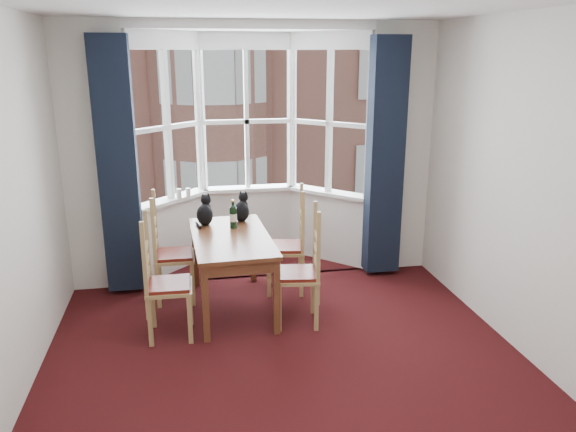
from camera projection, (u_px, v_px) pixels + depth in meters
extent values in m
plane|color=black|center=(294.00, 384.00, 4.35)|extent=(4.50, 4.50, 0.00)
plane|color=silver|center=(550.00, 198.00, 4.31)|extent=(0.00, 4.50, 4.50)
plane|color=silver|center=(428.00, 395.00, 1.84)|extent=(4.00, 0.00, 4.00)
cube|color=silver|center=(96.00, 160.00, 5.79)|extent=(0.70, 0.12, 2.80)
cube|color=silver|center=(399.00, 150.00, 6.37)|extent=(0.70, 0.12, 2.80)
cube|color=black|center=(118.00, 168.00, 5.68)|extent=(0.38, 0.22, 2.60)
cube|color=black|center=(385.00, 158.00, 6.17)|extent=(0.38, 0.22, 2.60)
cube|color=brown|center=(231.00, 238.00, 5.46)|extent=(0.80, 1.40, 0.04)
cube|color=brown|center=(206.00, 304.00, 4.90)|extent=(0.06, 0.06, 0.72)
cube|color=brown|center=(195.00, 255.00, 6.09)|extent=(0.06, 0.06, 0.72)
cube|color=brown|center=(277.00, 297.00, 5.04)|extent=(0.06, 0.06, 0.72)
cube|color=brown|center=(253.00, 250.00, 6.23)|extent=(0.06, 0.06, 0.72)
cube|color=#A68850|center=(169.00, 286.00, 4.98)|extent=(0.41, 0.43, 0.06)
cube|color=#58160F|center=(169.00, 284.00, 4.98)|extent=(0.37, 0.39, 0.03)
cube|color=#A68850|center=(175.00, 256.00, 5.72)|extent=(0.40, 0.42, 0.06)
cube|color=#58160F|center=(174.00, 254.00, 5.71)|extent=(0.36, 0.38, 0.03)
cube|color=#A68850|center=(297.00, 275.00, 5.23)|extent=(0.46, 0.47, 0.06)
cube|color=#58160F|center=(297.00, 273.00, 5.22)|extent=(0.41, 0.43, 0.03)
cube|color=#A68850|center=(285.00, 248.00, 5.95)|extent=(0.46, 0.48, 0.06)
cube|color=#58160F|center=(285.00, 246.00, 5.94)|extent=(0.42, 0.43, 0.03)
ellipsoid|color=black|center=(205.00, 215.00, 5.77)|extent=(0.22, 0.26, 0.22)
sphere|color=black|center=(206.00, 200.00, 5.81)|extent=(0.13, 0.13, 0.10)
cone|color=black|center=(203.00, 195.00, 5.80)|extent=(0.05, 0.05, 0.05)
cone|color=black|center=(208.00, 195.00, 5.79)|extent=(0.05, 0.05, 0.05)
ellipsoid|color=black|center=(241.00, 212.00, 5.91)|extent=(0.24, 0.26, 0.22)
sphere|color=black|center=(243.00, 197.00, 5.94)|extent=(0.13, 0.13, 0.10)
cone|color=black|center=(241.00, 192.00, 5.93)|extent=(0.05, 0.05, 0.05)
cone|color=black|center=(246.00, 193.00, 5.92)|extent=(0.05, 0.05, 0.05)
cylinder|color=black|center=(233.00, 218.00, 5.67)|extent=(0.07, 0.07, 0.21)
sphere|color=black|center=(233.00, 208.00, 5.65)|extent=(0.07, 0.07, 0.07)
cylinder|color=black|center=(233.00, 205.00, 5.63)|extent=(0.03, 0.03, 0.09)
cylinder|color=gold|center=(233.00, 201.00, 5.62)|extent=(0.03, 0.03, 0.02)
cylinder|color=silver|center=(233.00, 217.00, 5.67)|extent=(0.07, 0.07, 0.08)
cylinder|color=white|center=(179.00, 193.00, 6.40)|extent=(0.06, 0.06, 0.11)
cylinder|color=white|center=(188.00, 193.00, 6.45)|extent=(0.06, 0.06, 0.10)
plane|color=#333335|center=(199.00, 187.00, 36.47)|extent=(80.00, 80.00, 0.00)
cube|color=#9F6352|center=(207.00, 101.00, 17.52)|extent=(18.00, 6.00, 14.00)
cylinder|color=#9F6352|center=(212.00, 110.00, 14.69)|extent=(3.20, 3.20, 14.00)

